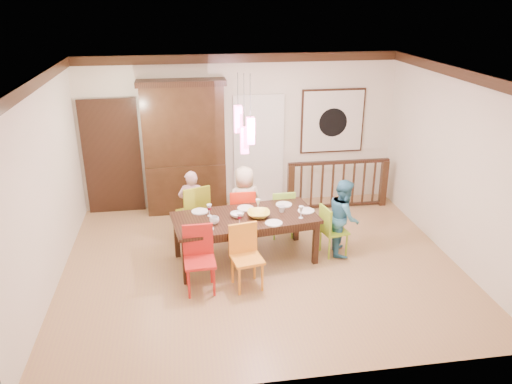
{
  "coord_description": "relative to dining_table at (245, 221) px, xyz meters",
  "views": [
    {
      "loc": [
        -1.11,
        -6.67,
        3.93
      ],
      "look_at": [
        -0.03,
        0.36,
        1.07
      ],
      "focal_mm": 35.0,
      "sensor_mm": 36.0,
      "label": 1
    }
  ],
  "objects": [
    {
      "name": "balustrade",
      "position": [
        2.04,
        1.77,
        -0.17
      ],
      "size": [
        1.97,
        0.12,
        0.96
      ],
      "rotation": [
        0.0,
        0.0,
        -0.01
      ],
      "color": "black",
      "rests_on": "floor"
    },
    {
      "name": "cup_right",
      "position": [
        0.58,
        0.07,
        0.13
      ],
      "size": [
        0.12,
        0.12,
        0.1
      ],
      "primitive_type": "imported",
      "rotation": [
        0.0,
        0.0,
        -0.08
      ],
      "color": "silver",
      "rests_on": "dining_table"
    },
    {
      "name": "ceiling",
      "position": [
        0.22,
        -0.18,
        2.23
      ],
      "size": [
        6.0,
        6.0,
        0.0
      ],
      "primitive_type": "plane",
      "rotation": [
        3.14,
        0.0,
        0.0
      ],
      "color": "white",
      "rests_on": "wall_back"
    },
    {
      "name": "chair_near_mid",
      "position": [
        -0.08,
        -0.77,
        -0.14
      ],
      "size": [
        0.48,
        0.48,
        0.92
      ],
      "rotation": [
        0.0,
        0.0,
        0.18
      ],
      "color": "orange",
      "rests_on": "floor"
    },
    {
      "name": "plate_far_mid",
      "position": [
        0.05,
        0.29,
        0.09
      ],
      "size": [
        0.26,
        0.26,
        0.01
      ],
      "primitive_type": "cylinder",
      "color": "white",
      "rests_on": "dining_table"
    },
    {
      "name": "small_bowl",
      "position": [
        -0.12,
        0.0,
        0.11
      ],
      "size": [
        0.27,
        0.27,
        0.07
      ],
      "primitive_type": "imported",
      "rotation": [
        0.0,
        0.0,
        -0.41
      ],
      "color": "white",
      "rests_on": "dining_table"
    },
    {
      "name": "wine_glass_c",
      "position": [
        -0.12,
        -0.29,
        0.18
      ],
      "size": [
        0.08,
        0.08,
        0.19
      ],
      "primitive_type": null,
      "color": "#590C19",
      "rests_on": "dining_table"
    },
    {
      "name": "wall_right",
      "position": [
        3.22,
        -0.18,
        0.78
      ],
      "size": [
        0.0,
        5.0,
        5.0
      ],
      "primitive_type": "plane",
      "rotation": [
        1.57,
        0.0,
        -1.57
      ],
      "color": "beige",
      "rests_on": "floor"
    },
    {
      "name": "dining_table",
      "position": [
        0.0,
        0.0,
        0.0
      ],
      "size": [
        2.29,
        1.28,
        0.75
      ],
      "rotation": [
        0.0,
        0.0,
        0.14
      ],
      "color": "black",
      "rests_on": "floor"
    },
    {
      "name": "wine_glass_b",
      "position": [
        0.23,
        0.19,
        0.18
      ],
      "size": [
        0.08,
        0.08,
        0.19
      ],
      "primitive_type": null,
      "color": "silver",
      "rests_on": "dining_table"
    },
    {
      "name": "person_end_right",
      "position": [
        1.58,
        0.03,
        -0.05
      ],
      "size": [
        0.58,
        0.68,
        1.24
      ],
      "primitive_type": "imported",
      "rotation": [
        0.0,
        0.0,
        1.38
      ],
      "color": "teal",
      "rests_on": "floor"
    },
    {
      "name": "wine_glass_d",
      "position": [
        0.83,
        -0.19,
        0.18
      ],
      "size": [
        0.08,
        0.08,
        0.19
      ],
      "primitive_type": null,
      "color": "silver",
      "rests_on": "dining_table"
    },
    {
      "name": "chair_far_mid",
      "position": [
        0.03,
        0.72,
        -0.14
      ],
      "size": [
        0.42,
        0.42,
        0.93
      ],
      "rotation": [
        0.0,
        0.0,
        3.14
      ],
      "color": "red",
      "rests_on": "floor"
    },
    {
      "name": "wine_glass_a",
      "position": [
        -0.53,
        0.1,
        0.18
      ],
      "size": [
        0.08,
        0.08,
        0.19
      ],
      "primitive_type": null,
      "color": "#590C19",
      "rests_on": "dining_table"
    },
    {
      "name": "painting",
      "position": [
        2.02,
        2.28,
        0.93
      ],
      "size": [
        1.25,
        0.06,
        1.25
      ],
      "color": "black",
      "rests_on": "wall_back"
    },
    {
      "name": "wall_left",
      "position": [
        -2.78,
        -0.18,
        0.78
      ],
      "size": [
        0.0,
        5.0,
        5.0
      ],
      "primitive_type": "plane",
      "rotation": [
        1.57,
        0.0,
        1.57
      ],
      "color": "beige",
      "rests_on": "floor"
    },
    {
      "name": "napkin",
      "position": [
        -0.01,
        -0.35,
        0.09
      ],
      "size": [
        0.18,
        0.14,
        0.01
      ],
      "primitive_type": "cube",
      "color": "#D83359",
      "rests_on": "dining_table"
    },
    {
      "name": "crown_molding",
      "position": [
        0.22,
        -0.18,
        2.15
      ],
      "size": [
        6.0,
        5.0,
        0.16
      ],
      "primitive_type": null,
      "color": "black",
      "rests_on": "wall_back"
    },
    {
      "name": "chair_near_left",
      "position": [
        -0.74,
        -0.77,
        -0.13
      ],
      "size": [
        0.44,
        0.44,
        0.94
      ],
      "rotation": [
        0.0,
        0.0,
        0.04
      ],
      "color": "red",
      "rests_on": "floor"
    },
    {
      "name": "chair_far_right",
      "position": [
        0.72,
        0.76,
        -0.18
      ],
      "size": [
        0.4,
        0.4,
        0.85
      ],
      "rotation": [
        0.0,
        0.0,
        3.18
      ],
      "color": "#89C739",
      "rests_on": "floor"
    },
    {
      "name": "plate_near_left",
      "position": [
        -0.64,
        -0.36,
        0.09
      ],
      "size": [
        0.26,
        0.26,
        0.01
      ],
      "primitive_type": "cylinder",
      "color": "white",
      "rests_on": "dining_table"
    },
    {
      "name": "plate_far_right",
      "position": [
        0.67,
        0.34,
        0.09
      ],
      "size": [
        0.26,
        0.26,
        0.01
      ],
      "primitive_type": "cylinder",
      "color": "white",
      "rests_on": "dining_table"
    },
    {
      "name": "white_doorway",
      "position": [
        0.57,
        2.28,
        0.38
      ],
      "size": [
        0.97,
        0.05,
        2.22
      ],
      "primitive_type": "cube",
      "color": "silver",
      "rests_on": "wall_back"
    },
    {
      "name": "china_hutch",
      "position": [
        -0.85,
        2.11,
        0.58
      ],
      "size": [
        1.58,
        0.46,
        2.49
      ],
      "color": "black",
      "rests_on": "floor"
    },
    {
      "name": "person_far_left",
      "position": [
        -0.78,
        0.88,
        -0.06
      ],
      "size": [
        0.46,
        0.32,
        1.22
      ],
      "primitive_type": "imported",
      "rotation": [
        0.0,
        0.0,
        3.06
      ],
      "color": "#DAA6B3",
      "rests_on": "floor"
    },
    {
      "name": "panel_door",
      "position": [
        -2.18,
        2.27,
        0.38
      ],
      "size": [
        1.04,
        0.07,
        2.24
      ],
      "primitive_type": "cube",
      "color": "black",
      "rests_on": "wall_back"
    },
    {
      "name": "cup_left",
      "position": [
        -0.48,
        -0.19,
        0.14
      ],
      "size": [
        0.17,
        0.17,
        0.11
      ],
      "primitive_type": "imported",
      "rotation": [
        0.0,
        0.0,
        -0.27
      ],
      "color": "silver",
      "rests_on": "dining_table"
    },
    {
      "name": "plate_far_left",
      "position": [
        -0.67,
        0.27,
        0.09
      ],
      "size": [
        0.26,
        0.26,
        0.01
      ],
      "primitive_type": "cylinder",
      "color": "white",
      "rests_on": "dining_table"
    },
    {
      "name": "person_far_mid",
      "position": [
        0.1,
        0.81,
        -0.04
      ],
      "size": [
        0.69,
        0.52,
        1.26
      ],
      "primitive_type": "imported",
      "rotation": [
        0.0,
        0.0,
        3.35
      ],
      "color": "beige",
      "rests_on": "floor"
    },
    {
      "name": "plate_end_right",
      "position": [
        0.97,
        0.05,
        0.09
      ],
      "size": [
        0.26,
        0.26,
        0.01
      ],
      "primitive_type": "cylinder",
      "color": "white",
      "rests_on": "dining_table"
    },
    {
      "name": "floor",
      "position": [
        0.22,
        -0.18,
        -0.67
      ],
      "size": [
        6.0,
        6.0,
        0.0
      ],
      "primitive_type": "plane",
      "color": "tan",
      "rests_on": "ground"
    },
    {
      "name": "pendant_cluster",
      "position": [
        0.0,
        -0.0,
        1.44
      ],
      "size": [
        0.27,
        0.21,
        1.14
      ],
      "color": "#E84589",
      "rests_on": "ceiling"
    },
    {
      "name": "plate_near_mid",
      "position": [
        0.39,
        -0.31,
        0.09
      ],
      "size": [
        0.26,
        0.26,
        0.01
      ],
      "primitive_type": "cylinder",
      "color": "white",
      "rests_on": "dining_table"
    },
    {
      "name": "chair_end_right",
      "position": [
        1.42,
        -0.02,
        -0.19
      ],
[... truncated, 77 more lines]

